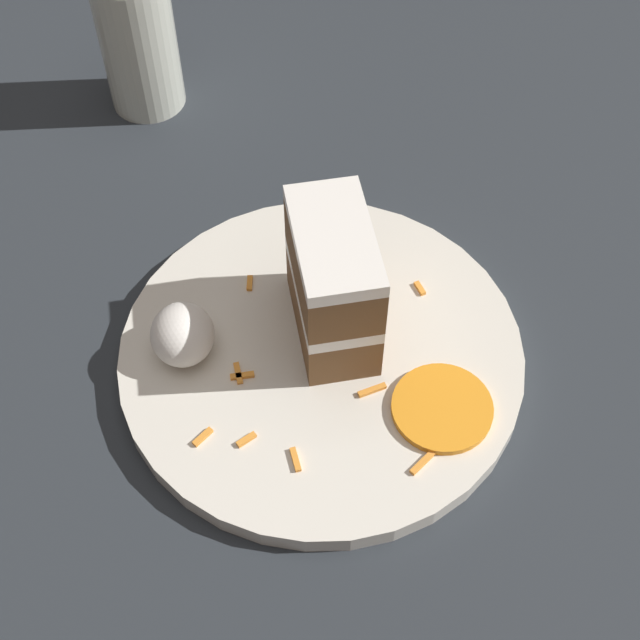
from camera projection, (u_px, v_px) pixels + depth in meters
ground_plane at (263, 422)px, 0.66m from camera, size 6.00×6.00×0.00m
dining_table at (261, 409)px, 0.65m from camera, size 1.08×1.18×0.04m
plate at (320, 355)px, 0.64m from camera, size 0.29×0.29×0.02m
cake_slice at (332, 283)px, 0.61m from camera, size 0.10×0.06×0.10m
cream_dollop at (181, 335)px, 0.62m from camera, size 0.05×0.04×0.04m
orange_garnish at (441, 408)px, 0.61m from camera, size 0.07×0.07×0.01m
carrot_shreds_scatter at (303, 394)px, 0.61m from camera, size 0.18×0.18×0.00m
drinking_glass at (139, 51)px, 0.78m from camera, size 0.07×0.07×0.13m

